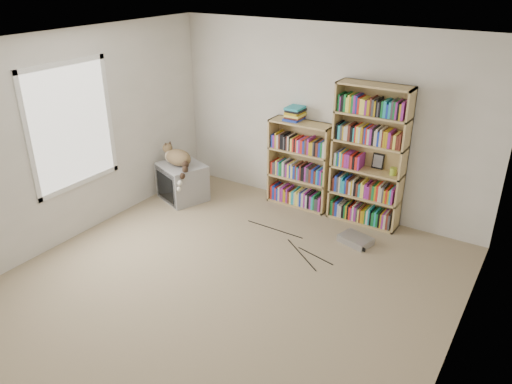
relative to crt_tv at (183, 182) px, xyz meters
The scene contains 16 objects.
floor 2.43m from the crt_tv, 41.79° to the right, with size 4.50×5.00×0.01m, color #988967.
wall_back 2.24m from the crt_tv, 26.43° to the left, with size 4.50×0.02×2.50m, color silver.
wall_left 1.94m from the crt_tv, 105.73° to the right, with size 0.02×5.00×2.50m, color silver.
wall_right 4.46m from the crt_tv, 21.65° to the right, with size 0.02×5.00×2.50m, color silver.
ceiling 3.29m from the crt_tv, 41.79° to the right, with size 4.50×5.00×0.02m, color white.
window 1.86m from the crt_tv, 107.39° to the right, with size 0.02×1.22×1.52m, color white.
crt_tv is the anchor object (origin of this frame).
cat 0.36m from the crt_tv, 81.42° to the right, with size 0.61×0.51×0.51m.
bookcase_tall 2.66m from the crt_tv, 16.88° to the left, with size 0.92×0.30×1.85m.
bookcase_short 1.72m from the crt_tv, 26.47° to the left, with size 0.89×0.30×1.22m.
book_stack 1.91m from the crt_tv, 28.95° to the left, with size 0.22×0.29×0.19m, color red.
green_mug 2.96m from the crt_tv, 14.58° to the left, with size 0.09×0.09×0.10m, color #91AE31.
framed_print 2.77m from the crt_tv, 17.90° to the left, with size 0.15×0.01×0.20m, color black.
dvd_player 2.64m from the crt_tv, ahead, with size 0.38×0.27×0.09m, color #A4A5A9.
wall_outlet 0.56m from the crt_tv, 142.07° to the left, with size 0.01×0.08×0.13m, color silver.
floor_cables 1.87m from the crt_tv, ahead, with size 1.20×0.70×0.01m, color black, non-canonical shape.
Camera 1 is at (2.64, -3.42, 3.18)m, focal length 35.00 mm.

